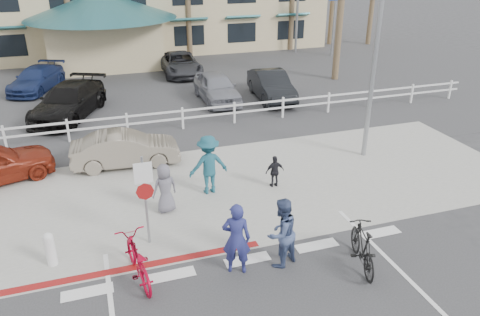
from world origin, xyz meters
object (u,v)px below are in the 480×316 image
object	(u,v)px
bike_red	(137,260)
bike_black	(363,247)
sign_post	(145,196)
car_white_sedan	(126,149)

from	to	relation	value
bike_red	bike_black	world-z (taller)	bike_black
sign_post	car_white_sedan	distance (m)	5.35
sign_post	bike_red	bearing A→B (deg)	-107.82
sign_post	bike_red	world-z (taller)	sign_post
bike_red	bike_black	distance (m)	5.59
bike_black	sign_post	bearing A→B (deg)	-13.14
sign_post	bike_black	world-z (taller)	sign_post
bike_red	sign_post	bearing A→B (deg)	-115.88
sign_post	bike_red	size ratio (longest dim) A/B	1.38
car_white_sedan	bike_black	bearing A→B (deg)	-144.51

